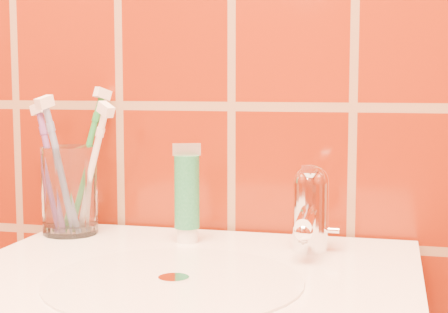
# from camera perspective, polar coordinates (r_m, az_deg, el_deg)

# --- Properties ---
(glass_tumbler) EXTENTS (0.09, 0.09, 0.13)m
(glass_tumbler) POSITION_cam_1_polar(r_m,az_deg,el_deg) (1.06, -12.70, -2.76)
(glass_tumbler) COLOR white
(glass_tumbler) RESTS_ON pedestal_sink
(toothpaste_tube) EXTENTS (0.04, 0.04, 0.14)m
(toothpaste_tube) POSITION_cam_1_polar(r_m,az_deg,el_deg) (0.98, -3.10, -3.32)
(toothpaste_tube) COLOR white
(toothpaste_tube) RESTS_ON pedestal_sink
(faucet) EXTENTS (0.05, 0.11, 0.12)m
(faucet) POSITION_cam_1_polar(r_m,az_deg,el_deg) (0.93, 7.18, -4.04)
(faucet) COLOR white
(faucet) RESTS_ON pedestal_sink
(toothbrush_0) EXTENTS (0.17, 0.15, 0.21)m
(toothbrush_0) POSITION_cam_1_polar(r_m,az_deg,el_deg) (1.03, -11.01, -1.22)
(toothbrush_0) COLOR white
(toothbrush_0) RESTS_ON glass_tumbler
(toothbrush_1) EXTENTS (0.09, 0.13, 0.23)m
(toothbrush_1) POSITION_cam_1_polar(r_m,az_deg,el_deg) (1.03, -13.43, -0.98)
(toothbrush_1) COLOR #6D8AC2
(toothbrush_1) RESTS_ON glass_tumbler
(toothbrush_2) EXTENTS (0.12, 0.11, 0.21)m
(toothbrush_2) POSITION_cam_1_polar(r_m,az_deg,el_deg) (1.07, -14.13, -1.06)
(toothbrush_2) COLOR #6A408B
(toothbrush_2) RESTS_ON glass_tumbler
(toothbrush_3) EXTENTS (0.13, 0.16, 0.24)m
(toothbrush_3) POSITION_cam_1_polar(r_m,az_deg,el_deg) (1.08, -11.49, -0.32)
(toothbrush_3) COLOR #217D38
(toothbrush_3) RESTS_ON glass_tumbler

